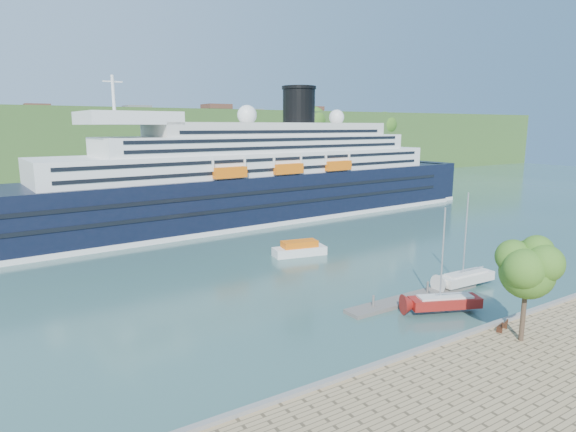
# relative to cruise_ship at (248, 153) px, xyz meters

# --- Properties ---
(ground) EXTENTS (400.00, 400.00, 0.00)m
(ground) POSITION_rel_cruise_ship_xyz_m (-9.21, -59.53, -13.36)
(ground) COLOR #2A4B48
(ground) RESTS_ON ground
(far_hillside) EXTENTS (400.00, 50.00, 24.00)m
(far_hillside) POSITION_rel_cruise_ship_xyz_m (-9.21, 85.47, -1.36)
(far_hillside) COLOR #315421
(far_hillside) RESTS_ON ground
(quay_coping) EXTENTS (220.00, 0.50, 0.30)m
(quay_coping) POSITION_rel_cruise_ship_xyz_m (-9.21, -59.73, -12.21)
(quay_coping) COLOR slate
(quay_coping) RESTS_ON promenade
(cruise_ship) EXTENTS (119.87, 25.11, 26.72)m
(cruise_ship) POSITION_rel_cruise_ship_xyz_m (0.00, 0.00, 0.00)
(cruise_ship) COLOR black
(cruise_ship) RESTS_ON ground
(park_bench) EXTENTS (1.63, 1.02, 0.97)m
(park_bench) POSITION_rel_cruise_ship_xyz_m (-6.86, -60.73, -11.87)
(park_bench) COLOR #472714
(park_bench) RESTS_ON promenade
(promenade_tree) EXTENTS (5.78, 5.78, 9.58)m
(promenade_tree) POSITION_rel_cruise_ship_xyz_m (-7.26, -62.77, -7.57)
(promenade_tree) COLOR #37641A
(promenade_tree) RESTS_ON promenade
(floating_pontoon) EXTENTS (18.19, 2.41, 0.40)m
(floating_pontoon) POSITION_rel_cruise_ship_xyz_m (-5.40, -49.30, -13.16)
(floating_pontoon) COLOR #69655D
(floating_pontoon) RESTS_ON ground
(sailboat_red) EXTENTS (8.17, 5.15, 10.26)m
(sailboat_red) POSITION_rel_cruise_ship_xyz_m (-5.64, -53.53, -8.23)
(sailboat_red) COLOR maroon
(sailboat_red) RESTS_ON ground
(sailboat_white_far) EXTENTS (8.35, 2.62, 10.68)m
(sailboat_white_far) POSITION_rel_cruise_ship_xyz_m (2.68, -49.61, -8.02)
(sailboat_white_far) COLOR silver
(sailboat_white_far) RESTS_ON ground
(tender_launch) EXTENTS (8.19, 4.15, 2.16)m
(tender_launch) POSITION_rel_cruise_ship_xyz_m (-6.02, -27.51, -12.28)
(tender_launch) COLOR orange
(tender_launch) RESTS_ON ground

